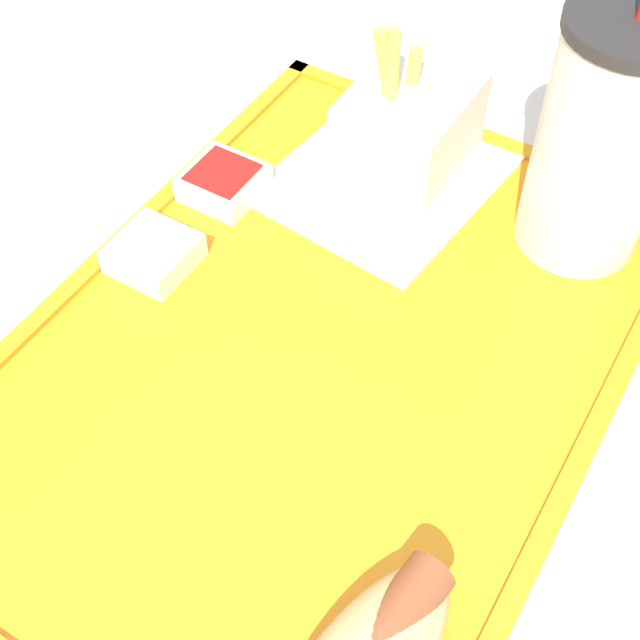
{
  "coord_description": "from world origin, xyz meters",
  "views": [
    {
      "loc": [
        0.23,
        0.19,
        1.16
      ],
      "look_at": [
        -0.05,
        0.02,
        0.76
      ],
      "focal_mm": 50.0,
      "sensor_mm": 36.0,
      "label": 1
    }
  ],
  "objects_px": {
    "fries_carton": "(408,131)",
    "sauce_cup_ketchup": "(223,182)",
    "soda_cup": "(604,139)",
    "sauce_cup_mayo": "(153,253)"
  },
  "relations": [
    {
      "from": "soda_cup",
      "to": "sauce_cup_mayo",
      "type": "xyz_separation_m",
      "value": [
        0.17,
        -0.22,
        -0.07
      ]
    },
    {
      "from": "fries_carton",
      "to": "sauce_cup_ketchup",
      "type": "relative_size",
      "value": 2.42
    },
    {
      "from": "soda_cup",
      "to": "sauce_cup_mayo",
      "type": "relative_size",
      "value": 4.02
    },
    {
      "from": "soda_cup",
      "to": "sauce_cup_mayo",
      "type": "distance_m",
      "value": 0.29
    },
    {
      "from": "soda_cup",
      "to": "sauce_cup_ketchup",
      "type": "relative_size",
      "value": 4.02
    },
    {
      "from": "fries_carton",
      "to": "sauce_cup_mayo",
      "type": "bearing_deg",
      "value": -30.82
    },
    {
      "from": "fries_carton",
      "to": "sauce_cup_ketchup",
      "type": "bearing_deg",
      "value": -49.07
    },
    {
      "from": "soda_cup",
      "to": "sauce_cup_ketchup",
      "type": "distance_m",
      "value": 0.25
    },
    {
      "from": "sauce_cup_ketchup",
      "to": "soda_cup",
      "type": "bearing_deg",
      "value": 111.25
    },
    {
      "from": "fries_carton",
      "to": "sauce_cup_ketchup",
      "type": "xyz_separation_m",
      "value": [
        0.08,
        -0.1,
        -0.03
      ]
    }
  ]
}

